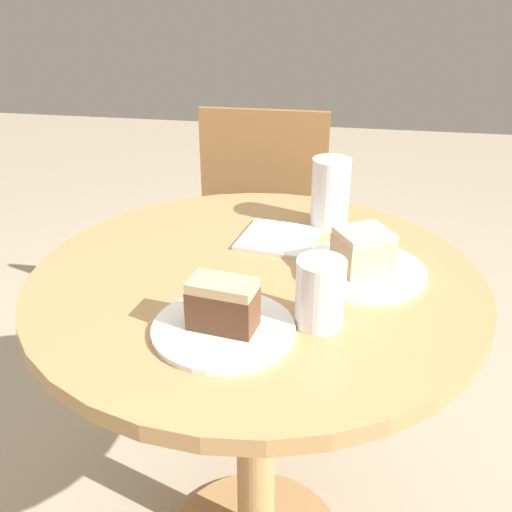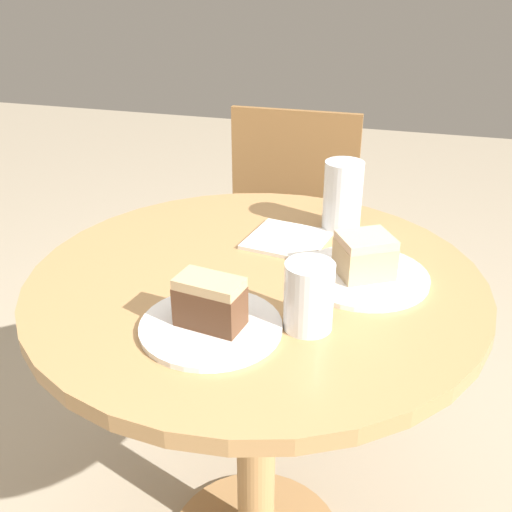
% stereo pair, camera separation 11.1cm
% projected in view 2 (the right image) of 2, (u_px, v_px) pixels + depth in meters
% --- Properties ---
extents(table, '(0.86, 0.86, 0.77)m').
position_uv_depth(table, '(256.00, 353.00, 1.21)').
color(table, tan).
rests_on(table, ground_plane).
extents(chair, '(0.45, 0.43, 0.86)m').
position_uv_depth(chair, '(284.00, 242.00, 1.95)').
color(chair, olive).
rests_on(chair, ground_plane).
extents(plate_near, '(0.23, 0.23, 0.01)m').
position_uv_depth(plate_near, '(211.00, 326.00, 0.96)').
color(plate_near, white).
rests_on(plate_near, table).
extents(plate_far, '(0.24, 0.24, 0.01)m').
position_uv_depth(plate_far, '(363.00, 276.00, 1.11)').
color(plate_far, white).
rests_on(plate_far, table).
extents(cake_slice_near, '(0.11, 0.08, 0.08)m').
position_uv_depth(cake_slice_near, '(210.00, 302.00, 0.94)').
color(cake_slice_near, brown).
rests_on(cake_slice_near, plate_near).
extents(cake_slice_far, '(0.12, 0.12, 0.08)m').
position_uv_depth(cake_slice_far, '(365.00, 255.00, 1.09)').
color(cake_slice_far, tan).
rests_on(cake_slice_far, plate_far).
extents(glass_lemonade, '(0.08, 0.08, 0.11)m').
position_uv_depth(glass_lemonade, '(309.00, 299.00, 0.95)').
color(glass_lemonade, beige).
rests_on(glass_lemonade, table).
extents(glass_water, '(0.08, 0.08, 0.15)m').
position_uv_depth(glass_water, '(342.00, 200.00, 1.28)').
color(glass_water, silver).
rests_on(glass_water, table).
extents(napkin_stack, '(0.18, 0.18, 0.01)m').
position_uv_depth(napkin_stack, '(287.00, 239.00, 1.26)').
color(napkin_stack, silver).
rests_on(napkin_stack, table).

